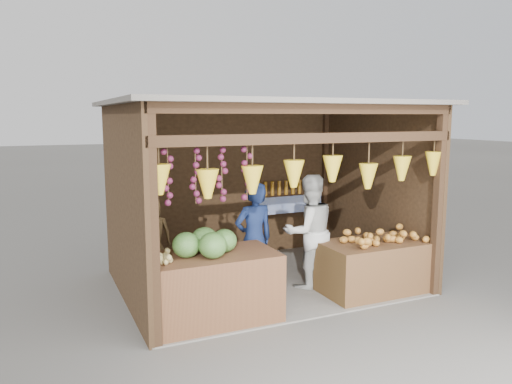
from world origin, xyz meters
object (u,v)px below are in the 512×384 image
(vendor_seated, at_px, (153,235))
(counter_left, at_px, (213,288))
(counter_right, at_px, (374,267))
(man_standing, at_px, (254,239))
(woman_standing, at_px, (309,232))

(vendor_seated, bearing_deg, counter_left, 113.73)
(counter_right, relative_size, vendor_seated, 1.46)
(counter_left, distance_m, counter_right, 2.41)
(man_standing, relative_size, vendor_seated, 1.49)
(woman_standing, xyz_separation_m, vendor_seated, (-2.12, 0.56, 0.03))
(counter_left, relative_size, man_standing, 0.98)
(counter_right, relative_size, man_standing, 0.98)
(counter_left, xyz_separation_m, woman_standing, (1.66, 0.59, 0.40))
(counter_left, relative_size, vendor_seated, 1.46)
(counter_right, xyz_separation_m, woman_standing, (-0.74, 0.55, 0.46))
(man_standing, height_order, woman_standing, woman_standing)
(man_standing, distance_m, woman_standing, 0.85)
(woman_standing, bearing_deg, counter_right, 144.80)
(counter_right, relative_size, woman_standing, 0.94)
(man_standing, height_order, vendor_seated, man_standing)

